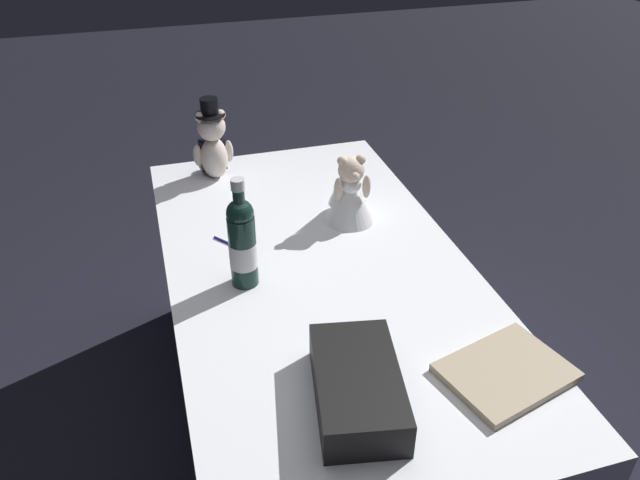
{
  "coord_description": "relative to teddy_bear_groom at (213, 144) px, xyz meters",
  "views": [
    {
      "loc": [
        -1.48,
        0.43,
        1.83
      ],
      "look_at": [
        0.0,
        0.0,
        0.83
      ],
      "focal_mm": 35.05,
      "sensor_mm": 36.0,
      "label": 1
    }
  ],
  "objects": [
    {
      "name": "signing_pen",
      "position": [
        -0.49,
        0.03,
        -0.13
      ],
      "size": [
        0.11,
        0.08,
        0.01
      ],
      "color": "navy",
      "rests_on": "reception_table"
    },
    {
      "name": "guestbook",
      "position": [
        -1.26,
        -0.52,
        -0.12
      ],
      "size": [
        0.29,
        0.34,
        0.02
      ],
      "primitive_type": "cube",
      "rotation": [
        0.0,
        0.0,
        0.27
      ],
      "color": "tan",
      "rests_on": "reception_table"
    },
    {
      "name": "champagne_bottle",
      "position": [
        -0.71,
        0.02,
        0.01
      ],
      "size": [
        0.08,
        0.08,
        0.34
      ],
      "color": "#132F26",
      "rests_on": "reception_table"
    },
    {
      "name": "gift_case_black",
      "position": [
        -1.23,
        -0.14,
        -0.08
      ],
      "size": [
        0.37,
        0.25,
        0.1
      ],
      "color": "black",
      "rests_on": "reception_table"
    },
    {
      "name": "ground_plane",
      "position": [
        -0.7,
        -0.21,
        -0.86
      ],
      "size": [
        12.0,
        12.0,
        0.0
      ],
      "primitive_type": "plane",
      "color": "black"
    },
    {
      "name": "teddy_bear_groom",
      "position": [
        0.0,
        0.0,
        0.0
      ],
      "size": [
        0.14,
        0.15,
        0.31
      ],
      "color": "beige",
      "rests_on": "reception_table"
    },
    {
      "name": "reception_table",
      "position": [
        -0.7,
        -0.21,
        -0.5
      ],
      "size": [
        1.7,
        0.9,
        0.73
      ],
      "primitive_type": "cube",
      "color": "white",
      "rests_on": "ground_plane"
    },
    {
      "name": "teddy_bear_bride",
      "position": [
        -0.44,
        -0.39,
        -0.03
      ],
      "size": [
        0.21,
        0.17,
        0.24
      ],
      "color": "white",
      "rests_on": "reception_table"
    }
  ]
}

